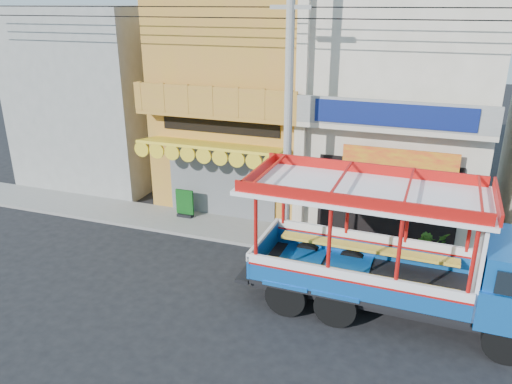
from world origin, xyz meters
The scene contains 12 objects.
ground centered at (0.00, 0.00, 0.00)m, with size 90.00×90.00×0.00m, color black.
sidewalk centered at (0.00, 4.00, 0.06)m, with size 30.00×2.00×0.12m, color slate.
shophouse_left centered at (-4.00, 7.96, 4.11)m, with size 6.00×7.50×8.24m.
shophouse_right centered at (2.00, 7.96, 4.11)m, with size 6.00×6.75×8.24m.
party_pilaster centered at (-1.00, 4.85, 4.00)m, with size 0.35×0.30×8.00m, color #B9AF98.
filler_building_left centered at (-11.00, 8.00, 3.80)m, with size 6.00×6.00×7.60m, color gray.
utility_pole centered at (-0.85, 3.30, 5.03)m, with size 28.00×0.26×9.00m.
songthaew_truck centered at (3.25, 0.70, 1.77)m, with size 7.93×2.83×3.67m.
green_sign centered at (-5.26, 4.38, 0.57)m, with size 0.69×0.32×1.07m.
potted_plant_a centered at (3.58, 3.79, 0.62)m, with size 0.91×0.79×1.01m, color #2A5A19.
potted_plant_b centered at (3.40, 3.93, 0.54)m, with size 0.47×0.38×0.85m, color #2A5A19.
potted_plant_c centered at (5.36, 4.06, 0.57)m, with size 0.51×0.51×0.90m, color #2A5A19.
Camera 1 is at (3.06, -11.08, 7.75)m, focal length 35.00 mm.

